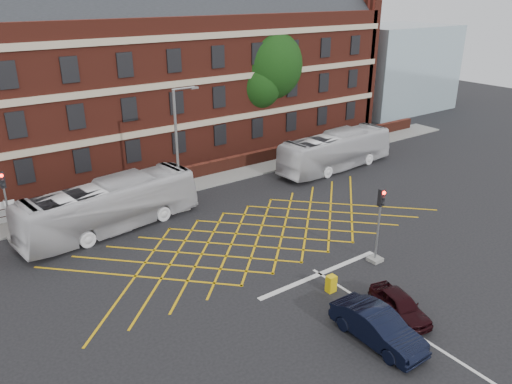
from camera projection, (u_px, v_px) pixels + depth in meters
ground at (279, 248)px, 28.93m from camera, size 120.00×120.00×0.00m
victorian_building at (124, 66)px, 42.64m from camera, size 51.00×12.17×20.40m
boundary_wall at (175, 176)px, 38.49m from camera, size 56.00×0.50×1.10m
far_pavement at (181, 186)px, 37.93m from camera, size 60.00×3.00×0.12m
glass_block at (391, 68)px, 61.24m from camera, size 14.00×10.00×10.00m
box_junction_hatching at (259, 235)px, 30.43m from camera, size 8.22×8.22×0.02m
stop_line at (320, 274)px, 26.30m from camera, size 8.00×0.30×0.02m
centre_line at (423, 339)px, 21.42m from camera, size 0.15×14.00×0.02m
bus_left at (110, 206)px, 30.64m from camera, size 11.63×4.14×3.17m
bus_right at (336, 151)px, 41.23m from camera, size 11.23×3.25×3.09m
car_navy at (378, 327)px, 21.05m from camera, size 1.54×4.41×1.45m
car_maroon at (400, 305)px, 22.73m from camera, size 2.16×3.68×1.17m
deciduous_tree at (264, 70)px, 46.46m from camera, size 7.43×7.09×11.04m
traffic_light_near at (378, 232)px, 26.92m from camera, size 0.70×0.70×4.27m
traffic_light_far at (9, 212)px, 29.31m from camera, size 0.70×0.70×4.27m
street_lamp at (179, 171)px, 33.09m from camera, size 2.25×1.00×8.21m
direction_signs at (6, 213)px, 30.22m from camera, size 1.10×0.16×2.20m
utility_cabinet at (331, 284)px, 24.65m from camera, size 0.46×0.38×0.87m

